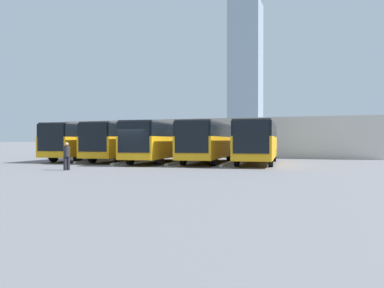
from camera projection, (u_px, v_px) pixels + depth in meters
name	position (u px, v px, depth m)	size (l,w,h in m)	color
ground_plane	(131.00, 166.00, 25.47)	(600.00, 600.00, 0.00)	slate
bus_0	(257.00, 140.00, 28.22)	(3.55, 10.80, 3.14)	orange
curb_divider_0	(228.00, 163.00, 27.41)	(0.24, 5.89, 0.15)	#B2B2AD
bus_1	(208.00, 140.00, 29.27)	(3.55, 10.80, 3.14)	orange
curb_divider_1	(178.00, 163.00, 28.46)	(0.24, 5.89, 0.15)	#B2B2AD
bus_2	(160.00, 140.00, 29.85)	(3.55, 10.80, 3.14)	orange
curb_divider_2	(129.00, 162.00, 29.05)	(0.24, 5.89, 0.15)	#B2B2AD
bus_3	(124.00, 140.00, 31.98)	(3.55, 10.80, 3.14)	orange
curb_divider_3	(94.00, 161.00, 31.17)	(0.24, 5.89, 0.15)	#B2B2AD
bus_4	(87.00, 140.00, 33.37)	(3.55, 10.80, 3.14)	orange
pedestrian	(67.00, 155.00, 22.13)	(0.50, 0.50, 1.66)	black
station_building	(214.00, 138.00, 44.22)	(34.89, 12.68, 4.08)	beige
office_tower	(246.00, 72.00, 192.06)	(15.67, 15.67, 74.77)	#93A8B7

